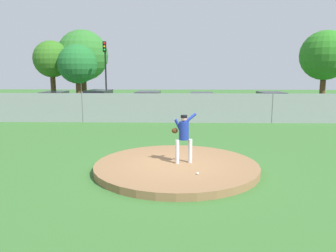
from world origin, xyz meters
TOP-DOWN VIEW (x-y plane):
  - ground_plane at (0.00, 6.00)m, footprint 80.00×80.00m
  - asphalt_strip at (0.00, 14.50)m, footprint 44.00×7.00m
  - pitchers_mound at (0.00, 0.00)m, footprint 5.38×5.38m
  - pitcher_youth at (0.23, 0.08)m, footprint 0.82×0.32m
  - baseball at (0.63, -1.16)m, footprint 0.07×0.07m
  - chainlink_fence at (0.00, 10.00)m, footprint 29.72×0.07m
  - parked_car_navy at (7.01, 14.24)m, footprint 1.97×4.26m
  - parked_car_charcoal at (-2.17, 14.53)m, footprint 2.05×4.71m
  - parked_car_silver at (-5.92, 14.35)m, footprint 2.04×4.74m
  - parked_car_red at (1.84, 14.12)m, footprint 2.05×4.76m
  - parked_car_champagne at (-9.43, 14.69)m, footprint 1.97×4.69m
  - traffic_cone_orange at (4.97, 15.93)m, footprint 0.40×0.40m
  - traffic_light_near at (-6.36, 19.05)m, footprint 0.28×0.46m
  - tree_leaning_west at (-12.49, 22.67)m, footprint 3.62×3.62m
  - tree_broad_left at (-9.92, 24.66)m, footprint 5.29×5.29m
  - tree_broad_right at (-9.53, 21.34)m, footprint 3.74×3.74m
  - tree_tall_centre at (14.28, 22.41)m, footprint 4.75×4.75m

SIDE VIEW (x-z plane):
  - ground_plane at x=0.00m, z-range 0.00..0.00m
  - asphalt_strip at x=0.00m, z-range 0.00..0.01m
  - pitchers_mound at x=0.00m, z-range 0.00..0.23m
  - traffic_cone_orange at x=4.97m, z-range -0.01..0.54m
  - baseball at x=0.63m, z-range 0.23..0.30m
  - parked_car_red at x=1.84m, z-range -0.03..1.58m
  - parked_car_navy at x=7.01m, z-range -0.04..1.62m
  - parked_car_champagne at x=-9.43m, z-range -0.02..1.62m
  - parked_car_charcoal at x=-2.17m, z-range -0.04..1.63m
  - parked_car_silver at x=-5.92m, z-range -0.04..1.73m
  - chainlink_fence at x=0.00m, z-range -0.05..1.90m
  - pitcher_youth at x=0.23m, z-range 0.38..2.05m
  - tree_broad_right at x=-9.53m, z-range 0.96..6.68m
  - traffic_light_near at x=-6.36m, z-range 0.99..6.74m
  - tree_leaning_west at x=-12.49m, z-range 1.23..7.40m
  - tree_tall_centre at x=14.28m, z-range 1.13..8.19m
  - tree_broad_left at x=-9.92m, z-range 1.05..8.49m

